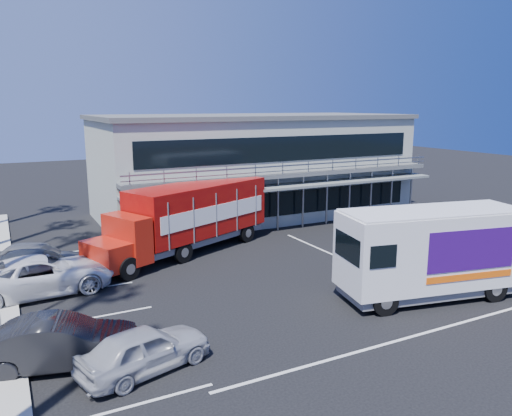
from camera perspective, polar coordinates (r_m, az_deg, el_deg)
name	(u,v)px	position (r m, az deg, el deg)	size (l,w,h in m)	color
ground	(340,279)	(23.89, 9.53, -8.00)	(120.00, 120.00, 0.00)	black
building	(252,165)	(37.07, -0.44, 4.99)	(22.40, 12.00, 7.30)	#A5A99B
red_truck	(189,216)	(27.51, -7.67, -0.88)	(11.13, 6.76, 3.72)	#A6190D
white_van	(431,251)	(22.07, 19.41, -4.70)	(8.10, 4.14, 3.78)	silver
parked_car_a	(145,349)	(16.10, -12.58, -15.46)	(1.67, 4.15, 1.41)	#A7A9AE
parked_car_b	(60,343)	(17.03, -21.44, -14.16)	(1.67, 4.78, 1.58)	black
parked_car_c	(41,275)	(23.44, -23.32, -7.06)	(2.76, 5.98, 1.66)	white
parked_car_d	(39,267)	(24.79, -23.56, -6.25)	(2.13, 5.25, 1.52)	#282D36
parked_car_e	(37,258)	(26.12, -23.80, -5.28)	(1.90, 4.71, 1.61)	slate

